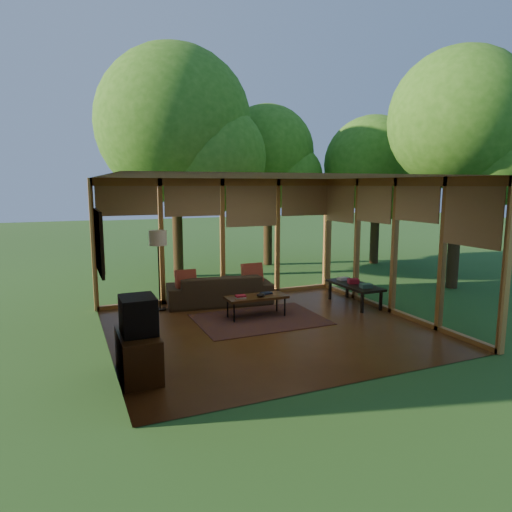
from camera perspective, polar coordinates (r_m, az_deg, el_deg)
name	(u,v)px	position (r m, az deg, el deg)	size (l,w,h in m)	color
floor	(269,329)	(8.31, 1.59, -9.08)	(5.50, 5.50, 0.00)	brown
ceiling	(269,177)	(7.90, 1.67, 9.88)	(5.50, 5.50, 0.00)	white
wall_left	(105,266)	(7.29, -18.39, -1.14)	(0.04, 5.00, 2.70)	beige
wall_front	(352,283)	(5.85, 11.95, -3.28)	(5.50, 0.04, 2.70)	beige
window_wall_back	(222,239)	(10.29, -4.21, 2.11)	(5.50, 0.12, 2.70)	#A16E32
window_wall_right	(394,246)	(9.47, 16.93, 1.15)	(0.12, 5.00, 2.70)	#A16E32
exterior_lawn	(365,248)	(19.10, 13.44, 0.93)	(40.00, 40.00, 0.00)	#2D5A21
tree_nw	(174,125)	(13.01, -10.19, 15.81)	(4.20, 4.20, 6.26)	#3A2A15
tree_ne	(267,153)	(14.73, 1.38, 12.80)	(2.94, 2.94, 5.05)	#3A2A15
tree_se	(459,120)	(12.28, 24.04, 15.27)	(3.33, 3.33, 5.76)	#3A2A15
tree_far	(373,165)	(15.28, 14.39, 10.95)	(3.09, 3.09, 4.74)	#3A2A15
rug	(260,319)	(8.84, 0.46, -7.92)	(2.39, 1.70, 0.01)	brown
sofa	(219,289)	(9.92, -4.60, -4.16)	(2.23, 0.87, 0.65)	#3A2D1D
pillow_left	(186,280)	(9.61, -8.77, -3.02)	(0.43, 0.14, 0.43)	maroon
pillow_right	(252,274)	(10.08, -0.48, -2.27)	(0.46, 0.15, 0.46)	maroon
ct_book_lower	(240,298)	(8.72, -1.95, -5.21)	(0.20, 0.15, 0.03)	#BEB3AC
ct_book_upper	(240,296)	(8.71, -1.95, -5.01)	(0.19, 0.14, 0.03)	maroon
ct_book_side	(266,293)	(9.06, 1.30, -4.66)	(0.20, 0.15, 0.03)	black
ct_bowl	(261,295)	(8.81, 0.60, -4.90)	(0.16, 0.16, 0.07)	black
media_cabinet	(138,355)	(6.49, -14.51, -11.84)	(0.50, 1.00, 0.60)	#4B2C14
television	(138,315)	(6.32, -14.52, -7.15)	(0.45, 0.55, 0.50)	black
console_book_a	(366,286)	(9.71, 13.59, -3.64)	(0.23, 0.17, 0.08)	#335A4F
console_book_b	(353,281)	(10.06, 12.07, -3.10)	(0.22, 0.16, 0.10)	maroon
console_book_c	(343,279)	(10.39, 10.79, -2.80)	(0.21, 0.16, 0.06)	#BEB3AC
floor_lamp	(158,243)	(9.44, -12.15, 1.66)	(0.36, 0.36, 1.65)	black
coffee_table	(256,298)	(8.90, 0.04, -5.23)	(1.20, 0.50, 0.43)	#4B2C14
side_console	(354,286)	(10.04, 12.21, -3.68)	(0.60, 1.40, 0.46)	black
wall_painting	(99,242)	(8.65, -19.01, 1.68)	(0.06, 1.35, 1.15)	black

